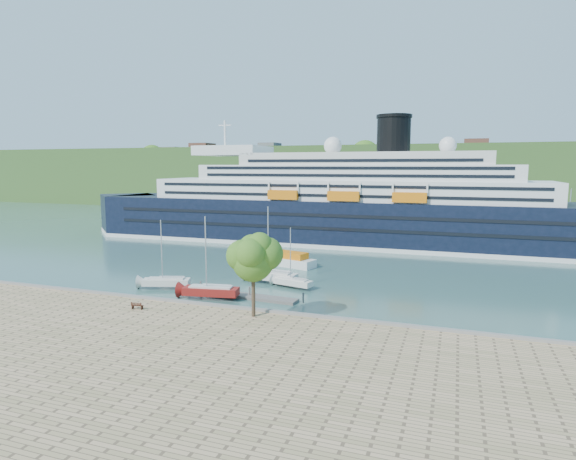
# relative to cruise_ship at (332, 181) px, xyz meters

# --- Properties ---
(ground) EXTENTS (400.00, 400.00, 0.00)m
(ground) POSITION_rel_cruise_ship_xyz_m (-4.42, -53.89, -13.51)
(ground) COLOR #30564D
(ground) RESTS_ON ground
(far_hillside) EXTENTS (400.00, 50.00, 24.00)m
(far_hillside) POSITION_rel_cruise_ship_xyz_m (-4.42, 91.11, -1.51)
(far_hillside) COLOR #2E4F1F
(far_hillside) RESTS_ON ground
(quay_coping) EXTENTS (220.00, 0.50, 0.30)m
(quay_coping) POSITION_rel_cruise_ship_xyz_m (-4.42, -54.09, -12.36)
(quay_coping) COLOR slate
(quay_coping) RESTS_ON promenade
(cruise_ship) EXTENTS (120.43, 18.36, 27.02)m
(cruise_ship) POSITION_rel_cruise_ship_xyz_m (0.00, 0.00, 0.00)
(cruise_ship) COLOR black
(cruise_ship) RESTS_ON ground
(park_bench) EXTENTS (1.40, 0.70, 0.86)m
(park_bench) POSITION_rel_cruise_ship_xyz_m (-7.24, -57.88, -12.08)
(park_bench) COLOR #411F12
(park_bench) RESTS_ON promenade
(promenade_tree) EXTENTS (5.84, 5.84, 9.67)m
(promenade_tree) POSITION_rel_cruise_ship_xyz_m (5.87, -55.96, -7.67)
(promenade_tree) COLOR #35641A
(promenade_tree) RESTS_ON promenade
(floating_pontoon) EXTENTS (16.62, 3.17, 0.37)m
(floating_pontoon) POSITION_rel_cruise_ship_xyz_m (-0.72, -46.21, -13.32)
(floating_pontoon) COLOR slate
(floating_pontoon) RESTS_ON ground
(sailboat_white_near) EXTENTS (7.26, 4.06, 9.04)m
(sailboat_white_near) POSITION_rel_cruise_ship_xyz_m (-11.52, -45.87, -8.99)
(sailboat_white_near) COLOR silver
(sailboat_white_near) RESTS_ON ground
(sailboat_red) EXTENTS (7.99, 3.38, 10.00)m
(sailboat_red) POSITION_rel_cruise_ship_xyz_m (-3.25, -48.48, -8.51)
(sailboat_red) COLOR maroon
(sailboat_red) RESTS_ON ground
(sailboat_white_far) EXTENTS (6.38, 3.14, 7.94)m
(sailboat_white_far) POSITION_rel_cruise_ship_xyz_m (4.69, -39.72, -9.54)
(sailboat_white_far) COLOR silver
(sailboat_white_far) RESTS_ON ground
(tender_launch) EXTENTS (9.19, 5.30, 2.40)m
(tender_launch) POSITION_rel_cruise_ship_xyz_m (-0.43, -26.10, -12.31)
(tender_launch) COLOR orange
(tender_launch) RESTS_ON ground
(sailboat_extra) EXTENTS (8.29, 2.95, 10.49)m
(sailboat_extra) POSITION_rel_cruise_ship_xyz_m (1.00, -38.27, -8.26)
(sailboat_extra) COLOR silver
(sailboat_extra) RESTS_ON ground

